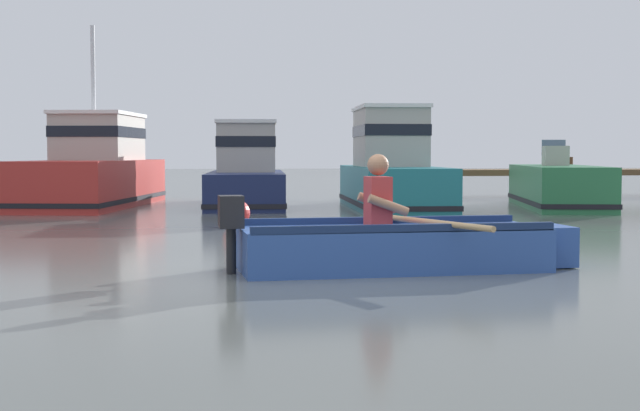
{
  "coord_description": "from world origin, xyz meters",
  "views": [
    {
      "loc": [
        -1.21,
        -8.44,
        1.2
      ],
      "look_at": [
        0.44,
        2.41,
        0.55
      ],
      "focal_mm": 49.84,
      "sensor_mm": 36.0,
      "label": 1
    }
  ],
  "objects_px": {
    "rowboat_with_person": "(398,245)",
    "moored_boat_navy": "(247,174)",
    "mooring_buoy": "(236,213)",
    "moored_boat_red": "(94,171)",
    "moored_boat_green": "(558,188)",
    "moored_boat_teal": "(392,171)"
  },
  "relations": [
    {
      "from": "moored_boat_green",
      "to": "mooring_buoy",
      "type": "relative_size",
      "value": 11.31
    },
    {
      "from": "moored_boat_green",
      "to": "mooring_buoy",
      "type": "bearing_deg",
      "value": -150.62
    },
    {
      "from": "rowboat_with_person",
      "to": "mooring_buoy",
      "type": "height_order",
      "value": "rowboat_with_person"
    },
    {
      "from": "moored_boat_red",
      "to": "moored_boat_navy",
      "type": "relative_size",
      "value": 1.12
    },
    {
      "from": "rowboat_with_person",
      "to": "moored_boat_red",
      "type": "bearing_deg",
      "value": 109.64
    },
    {
      "from": "moored_boat_teal",
      "to": "moored_boat_green",
      "type": "height_order",
      "value": "moored_boat_teal"
    },
    {
      "from": "rowboat_with_person",
      "to": "moored_boat_navy",
      "type": "relative_size",
      "value": 0.68
    },
    {
      "from": "moored_boat_red",
      "to": "mooring_buoy",
      "type": "xyz_separation_m",
      "value": [
        2.84,
        -6.2,
        -0.58
      ]
    },
    {
      "from": "rowboat_with_person",
      "to": "moored_boat_red",
      "type": "xyz_separation_m",
      "value": [
        -4.19,
        11.74,
        0.55
      ]
    },
    {
      "from": "moored_boat_red",
      "to": "moored_boat_navy",
      "type": "distance_m",
      "value": 3.43
    },
    {
      "from": "moored_boat_navy",
      "to": "moored_boat_green",
      "type": "relative_size",
      "value": 1.07
    },
    {
      "from": "moored_boat_teal",
      "to": "moored_boat_green",
      "type": "xyz_separation_m",
      "value": [
        3.67,
        -0.32,
        -0.38
      ]
    },
    {
      "from": "moored_boat_navy",
      "to": "moored_boat_green",
      "type": "distance_m",
      "value": 6.99
    },
    {
      "from": "mooring_buoy",
      "to": "rowboat_with_person",
      "type": "bearing_deg",
      "value": -76.29
    },
    {
      "from": "rowboat_with_person",
      "to": "moored_boat_teal",
      "type": "xyz_separation_m",
      "value": [
        2.29,
        9.97,
        0.57
      ]
    },
    {
      "from": "rowboat_with_person",
      "to": "moored_boat_navy",
      "type": "height_order",
      "value": "moored_boat_navy"
    },
    {
      "from": "rowboat_with_person",
      "to": "mooring_buoy",
      "type": "bearing_deg",
      "value": 103.71
    },
    {
      "from": "moored_boat_navy",
      "to": "mooring_buoy",
      "type": "height_order",
      "value": "moored_boat_navy"
    },
    {
      "from": "moored_boat_navy",
      "to": "mooring_buoy",
      "type": "bearing_deg",
      "value": -95.54
    },
    {
      "from": "moored_boat_red",
      "to": "moored_boat_teal",
      "type": "distance_m",
      "value": 6.72
    },
    {
      "from": "moored_boat_red",
      "to": "rowboat_with_person",
      "type": "bearing_deg",
      "value": -70.36
    },
    {
      "from": "rowboat_with_person",
      "to": "moored_boat_navy",
      "type": "bearing_deg",
      "value": 93.81
    }
  ]
}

